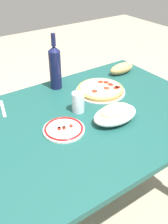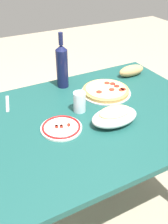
% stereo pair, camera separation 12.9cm
% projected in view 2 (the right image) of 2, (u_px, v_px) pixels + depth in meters
% --- Properties ---
extents(ground_plane, '(8.00, 8.00, 0.00)m').
position_uv_depth(ground_plane, '(84.00, 209.00, 1.73)').
color(ground_plane, tan).
rests_on(ground_plane, ground).
extents(dining_table, '(1.35, 0.92, 0.75)m').
position_uv_depth(dining_table, '(84.00, 135.00, 1.38)').
color(dining_table, '#194C47').
rests_on(dining_table, ground).
extents(pepperoni_pizza, '(0.29, 0.29, 0.03)m').
position_uv_depth(pepperoni_pizza, '(106.00, 91.00, 1.51)').
color(pepperoni_pizza, '#B7B7BC').
rests_on(pepperoni_pizza, dining_table).
extents(baked_pasta_dish, '(0.24, 0.15, 0.08)m').
position_uv_depth(baked_pasta_dish, '(115.00, 116.00, 1.25)').
color(baked_pasta_dish, white).
rests_on(baked_pasta_dish, dining_table).
extents(wine_bottle, '(0.07, 0.07, 0.33)m').
position_uv_depth(wine_bottle, '(62.00, 65.00, 1.52)').
color(wine_bottle, '#141942').
rests_on(wine_bottle, dining_table).
extents(water_glass, '(0.06, 0.06, 0.11)m').
position_uv_depth(water_glass, '(79.00, 102.00, 1.33)').
color(water_glass, silver).
rests_on(water_glass, dining_table).
extents(side_plate_far, '(0.20, 0.20, 0.02)m').
position_uv_depth(side_plate_far, '(61.00, 127.00, 1.22)').
color(side_plate_far, white).
rests_on(side_plate_far, dining_table).
extents(bread_loaf, '(0.19, 0.08, 0.07)m').
position_uv_depth(bread_loaf, '(131.00, 71.00, 1.70)').
color(bread_loaf, tan).
rests_on(bread_loaf, dining_table).
extents(fork_left, '(0.05, 0.17, 0.00)m').
position_uv_depth(fork_left, '(7.00, 104.00, 1.41)').
color(fork_left, '#B7B7BC').
rests_on(fork_left, dining_table).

